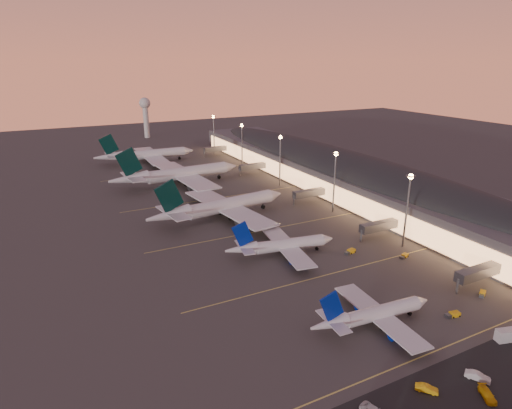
# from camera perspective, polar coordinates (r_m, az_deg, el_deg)

# --- Properties ---
(ground) EXTENTS (700.00, 700.00, 0.00)m
(ground) POSITION_cam_1_polar(r_m,az_deg,el_deg) (135.06, 8.03, -8.42)
(ground) COLOR #3C3937
(airliner_narrow_south) EXTENTS (33.76, 30.24, 12.06)m
(airliner_narrow_south) POSITION_cam_1_polar(r_m,az_deg,el_deg) (109.76, 15.26, -13.96)
(airliner_narrow_south) COLOR silver
(airliner_narrow_south) RESTS_ON ground
(airliner_narrow_north) EXTENTS (37.56, 33.92, 13.43)m
(airliner_narrow_north) POSITION_cam_1_polar(r_m,az_deg,el_deg) (141.02, 3.35, -5.48)
(airliner_narrow_north) COLOR silver
(airliner_narrow_north) RESTS_ON ground
(airliner_wide_near) EXTENTS (61.81, 56.79, 19.78)m
(airliner_wide_near) POSITION_cam_1_polar(r_m,az_deg,el_deg) (172.93, -4.82, -0.28)
(airliner_wide_near) COLOR silver
(airliner_wide_near) RESTS_ON ground
(airliner_wide_mid) EXTENTS (68.70, 62.73, 21.98)m
(airliner_wide_mid) POSITION_cam_1_polar(r_m,az_deg,el_deg) (223.21, -10.46, 3.99)
(airliner_wide_mid) COLOR silver
(airliner_wide_mid) RESTS_ON ground
(airliner_wide_far) EXTENTS (61.48, 55.78, 19.73)m
(airliner_wide_far) POSITION_cam_1_polar(r_m,az_deg,el_deg) (277.09, -14.47, 6.43)
(airliner_wide_far) COLOR silver
(airliner_wide_far) RESTS_ON ground
(terminal_building) EXTENTS (56.35, 255.00, 17.46)m
(terminal_building) POSITION_cam_1_polar(r_m,az_deg,el_deg) (221.79, 10.65, 4.72)
(terminal_building) COLOR #4C4C51
(terminal_building) RESTS_ON ground
(light_masts) EXTENTS (2.20, 217.20, 25.90)m
(light_masts) POSITION_cam_1_polar(r_m,az_deg,el_deg) (199.22, 6.14, 5.95)
(light_masts) COLOR slate
(light_masts) RESTS_ON ground
(radar_tower) EXTENTS (9.00, 9.00, 32.50)m
(radar_tower) POSITION_cam_1_polar(r_m,az_deg,el_deg) (368.61, -14.54, 12.01)
(radar_tower) COLOR silver
(radar_tower) RESTS_ON ground
(service_lane) EXTENTS (260.00, 16.00, 0.01)m
(service_lane) POSITION_cam_1_polar(r_m,az_deg,el_deg) (102.24, 27.40, -20.48)
(service_lane) COLOR black
(service_lane) RESTS_ON ground
(lane_markings) EXTENTS (90.00, 180.36, 0.00)m
(lane_markings) POSITION_cam_1_polar(r_m,az_deg,el_deg) (166.26, 0.17, -2.88)
(lane_markings) COLOR #D8C659
(lane_markings) RESTS_ON ground
(baggage_tug_a) EXTENTS (4.03, 2.18, 1.14)m
(baggage_tug_a) POSITION_cam_1_polar(r_m,az_deg,el_deg) (121.41, 24.78, -13.18)
(baggage_tug_a) COLOR #EBB010
(baggage_tug_a) RESTS_ON ground
(baggage_tug_b) EXTENTS (3.65, 2.85, 1.03)m
(baggage_tug_b) POSITION_cam_1_polar(r_m,az_deg,el_deg) (134.70, 27.94, -10.46)
(baggage_tug_b) COLOR #EBB010
(baggage_tug_b) RESTS_ON ground
(baggage_tug_c) EXTENTS (4.42, 2.58, 1.24)m
(baggage_tug_c) POSITION_cam_1_polar(r_m,az_deg,el_deg) (146.84, 12.46, -6.14)
(baggage_tug_c) COLOR #EBB010
(baggage_tug_c) RESTS_ON ground
(catering_truck_b) EXTENTS (5.54, 3.32, 2.92)m
(catering_truck_b) POSITION_cam_1_polar(r_m,az_deg,el_deg) (117.42, 30.49, -14.80)
(catering_truck_b) COLOR silver
(catering_truck_b) RESTS_ON ground
(baggage_tug_d) EXTENTS (3.87, 2.49, 1.08)m
(baggage_tug_d) POSITION_cam_1_polar(r_m,az_deg,el_deg) (148.63, 19.14, -6.50)
(baggage_tug_d) COLOR #EBB010
(baggage_tug_d) RESTS_ON ground
(service_van_c) EXTENTS (3.88, 4.97, 1.58)m
(service_van_c) POSITION_cam_1_polar(r_m,az_deg,el_deg) (102.87, 27.45, -19.67)
(service_van_c) COLOR silver
(service_van_c) RESTS_ON ground
(service_van_d) EXTENTS (4.07, 5.26, 1.42)m
(service_van_d) POSITION_cam_1_polar(r_m,az_deg,el_deg) (99.45, 28.48, -21.38)
(service_van_d) COLOR #EBB010
(service_van_d) RESTS_ON ground
(service_van_f) EXTENTS (3.98, 4.17, 1.41)m
(service_van_f) POSITION_cam_1_polar(r_m,az_deg,el_deg) (96.19, 21.81, -21.82)
(service_van_f) COLOR #EBB010
(service_van_f) RESTS_ON ground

